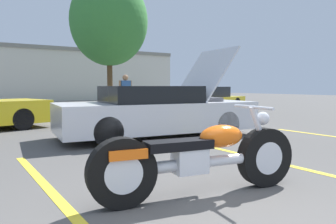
# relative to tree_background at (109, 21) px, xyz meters

# --- Properties ---
(parking_stripe_middle) EXTENTS (0.12, 4.75, 0.01)m
(parking_stripe_middle) POSITION_rel_tree_background_xyz_m (-6.97, -14.81, -5.04)
(parking_stripe_middle) COLOR yellow
(parking_stripe_middle) RESTS_ON ground
(parking_stripe_back) EXTENTS (0.12, 4.75, 0.01)m
(parking_stripe_back) POSITION_rel_tree_background_xyz_m (-3.60, -14.81, -5.04)
(parking_stripe_back) COLOR yellow
(parking_stripe_back) RESTS_ON ground
(tree_background) EXTENTS (4.57, 4.57, 7.68)m
(tree_background) POSITION_rel_tree_background_xyz_m (0.00, 0.00, 0.00)
(tree_background) COLOR brown
(tree_background) RESTS_ON ground
(motorcycle) EXTENTS (2.51, 0.78, 0.99)m
(motorcycle) POSITION_rel_tree_background_xyz_m (-5.61, -15.59, -4.62)
(motorcycle) COLOR black
(motorcycle) RESTS_ON ground
(show_car_hood_open) EXTENTS (4.86, 2.39, 2.19)m
(show_car_hood_open) POSITION_rel_tree_background_xyz_m (-3.77, -11.67, -4.44)
(show_car_hood_open) COLOR silver
(show_car_hood_open) RESTS_ON ground
(parked_car_right_row) EXTENTS (4.82, 3.23, 1.19)m
(parked_car_right_row) POSITION_rel_tree_background_xyz_m (1.02, -7.64, -4.47)
(parked_car_right_row) COLOR yellow
(parked_car_right_row) RESTS_ON ground
(spectator_by_show_car) EXTENTS (0.52, 0.21, 1.64)m
(spectator_by_show_car) POSITION_rel_tree_background_xyz_m (-2.58, -7.45, -4.08)
(spectator_by_show_car) COLOR #333338
(spectator_by_show_car) RESTS_ON ground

